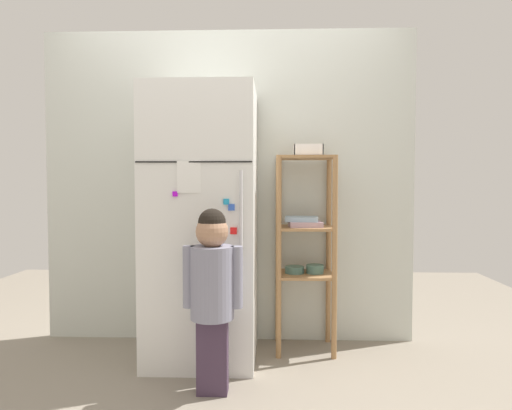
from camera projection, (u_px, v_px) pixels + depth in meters
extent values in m
plane|color=gray|center=(223.00, 358.00, 2.99)|extent=(6.00, 6.00, 0.00)
cube|color=silver|center=(228.00, 187.00, 3.33)|extent=(2.71, 0.03, 2.27)
cube|color=white|center=(203.00, 225.00, 2.98)|extent=(0.70, 0.67, 1.77)
cube|color=black|center=(193.00, 162.00, 2.62)|extent=(0.68, 0.01, 0.01)
cylinder|color=silver|center=(241.00, 213.00, 2.60)|extent=(0.02, 0.02, 0.49)
cube|color=white|center=(189.00, 177.00, 2.63)|extent=(0.14, 0.01, 0.19)
cube|color=blue|center=(231.00, 207.00, 2.62)|extent=(0.04, 0.02, 0.04)
cube|color=#229DD2|center=(226.00, 202.00, 2.62)|extent=(0.03, 0.01, 0.03)
cube|color=#B230D3|center=(198.00, 252.00, 2.64)|extent=(0.03, 0.02, 0.03)
cube|color=#B811E2|center=(175.00, 194.00, 2.63)|extent=(0.03, 0.01, 0.03)
cube|color=#E52C85|center=(215.00, 276.00, 2.65)|extent=(0.04, 0.02, 0.04)
cube|color=red|center=(234.00, 231.00, 2.63)|extent=(0.04, 0.02, 0.04)
cube|color=#3F2E42|center=(213.00, 356.00, 2.48)|extent=(0.17, 0.11, 0.42)
cylinder|color=gray|center=(213.00, 282.00, 2.46)|extent=(0.24, 0.24, 0.40)
sphere|color=gray|center=(214.00, 246.00, 2.53)|extent=(0.11, 0.11, 0.11)
sphere|color=#A87A5B|center=(213.00, 231.00, 2.45)|extent=(0.18, 0.18, 0.18)
sphere|color=black|center=(213.00, 222.00, 2.45)|extent=(0.15, 0.15, 0.15)
cylinder|color=gray|center=(189.00, 277.00, 2.47)|extent=(0.07, 0.07, 0.34)
cylinder|color=gray|center=(237.00, 277.00, 2.46)|extent=(0.07, 0.07, 0.34)
cylinder|color=#9E7247|center=(279.00, 257.00, 2.97)|extent=(0.04, 0.04, 1.35)
cylinder|color=#9E7247|center=(335.00, 258.00, 2.95)|extent=(0.04, 0.04, 1.35)
cylinder|color=#9E7247|center=(278.00, 250.00, 3.29)|extent=(0.04, 0.04, 1.35)
cylinder|color=#9E7247|center=(329.00, 251.00, 3.27)|extent=(0.04, 0.04, 1.35)
cube|color=#9E7247|center=(305.00, 158.00, 3.09)|extent=(0.39, 0.34, 0.02)
cube|color=#9E7247|center=(305.00, 228.00, 3.11)|extent=(0.39, 0.34, 0.02)
cube|color=#9E7247|center=(305.00, 274.00, 3.13)|extent=(0.39, 0.34, 0.02)
cube|color=#B293A3|center=(305.00, 224.00, 3.09)|extent=(0.23, 0.21, 0.04)
cube|color=#99B2C6|center=(302.00, 219.00, 3.11)|extent=(0.24, 0.21, 0.03)
cylinder|color=#4C7266|center=(295.00, 270.00, 3.13)|extent=(0.13, 0.13, 0.05)
cylinder|color=#4C7266|center=(315.00, 269.00, 3.12)|extent=(0.12, 0.12, 0.06)
cube|color=white|center=(308.00, 156.00, 3.08)|extent=(0.20, 0.17, 0.01)
cube|color=white|center=(309.00, 150.00, 3.00)|extent=(0.20, 0.01, 0.08)
cube|color=white|center=(307.00, 151.00, 3.16)|extent=(0.20, 0.01, 0.08)
cube|color=white|center=(294.00, 151.00, 3.08)|extent=(0.01, 0.17, 0.08)
cube|color=white|center=(322.00, 151.00, 3.07)|extent=(0.01, 0.17, 0.08)
sphere|color=#943813|center=(307.00, 150.00, 3.10)|extent=(0.07, 0.07, 0.07)
sphere|color=#943110|center=(311.00, 151.00, 3.09)|extent=(0.07, 0.07, 0.07)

